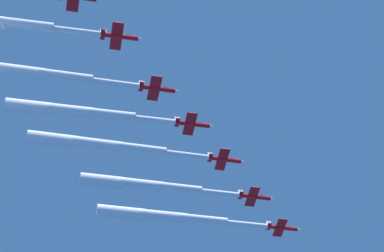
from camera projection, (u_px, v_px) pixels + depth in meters
name	position (u px, v px, depth m)	size (l,w,h in m)	color
jet_lead	(162.00, 216.00, 263.16)	(50.70, 33.72, 3.69)	red
jet_port_inner	(142.00, 185.00, 253.30)	(46.25, 31.30, 3.69)	red
jet_starboard_inner	(97.00, 144.00, 243.57)	(49.30, 34.03, 3.65)	red
jet_port_mid	(71.00, 111.00, 234.16)	(45.85, 30.53, 3.70)	red
jet_starboard_mid	(17.00, 71.00, 222.27)	(49.14, 33.81, 3.70)	red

